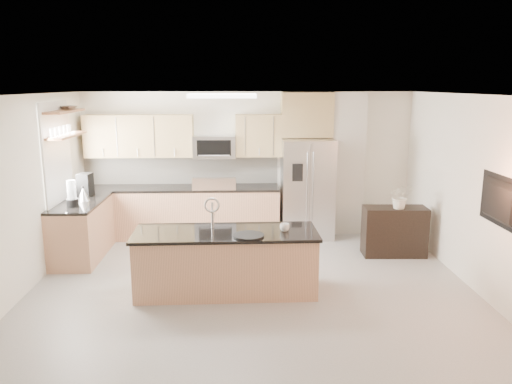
{
  "coord_description": "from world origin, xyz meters",
  "views": [
    {
      "loc": [
        -0.16,
        -5.89,
        2.73
      ],
      "look_at": [
        0.09,
        1.3,
        1.17
      ],
      "focal_mm": 35.0,
      "sensor_mm": 36.0,
      "label": 1
    }
  ],
  "objects_px": {
    "range": "(215,211)",
    "refrigerator": "(307,188)",
    "kettle": "(83,194)",
    "platter": "(249,235)",
    "island": "(226,261)",
    "cup": "(285,227)",
    "credenza": "(394,231)",
    "bowl": "(68,107)",
    "blender": "(72,195)",
    "microwave": "(214,147)",
    "flower_vase": "(401,190)",
    "television": "(496,202)",
    "coffee_maker": "(85,185)"
  },
  "relations": [
    {
      "from": "range",
      "to": "refrigerator",
      "type": "relative_size",
      "value": 0.64
    },
    {
      "from": "range",
      "to": "kettle",
      "type": "xyz_separation_m",
      "value": [
        -2.02,
        -1.04,
        0.55
      ]
    },
    {
      "from": "platter",
      "to": "range",
      "type": "bearing_deg",
      "value": 101.46
    },
    {
      "from": "island",
      "to": "cup",
      "type": "xyz_separation_m",
      "value": [
        0.78,
        -0.02,
        0.47
      ]
    },
    {
      "from": "credenza",
      "to": "platter",
      "type": "bearing_deg",
      "value": -144.46
    },
    {
      "from": "bowl",
      "to": "blender",
      "type": "bearing_deg",
      "value": -75.34
    },
    {
      "from": "microwave",
      "to": "credenza",
      "type": "xyz_separation_m",
      "value": [
        2.94,
        -1.27,
        -1.23
      ]
    },
    {
      "from": "flower_vase",
      "to": "television",
      "type": "relative_size",
      "value": 0.55
    },
    {
      "from": "credenza",
      "to": "platter",
      "type": "relative_size",
      "value": 2.53
    },
    {
      "from": "cup",
      "to": "coffee_maker",
      "type": "height_order",
      "value": "coffee_maker"
    },
    {
      "from": "island",
      "to": "platter",
      "type": "xyz_separation_m",
      "value": [
        0.3,
        -0.23,
        0.43
      ]
    },
    {
      "from": "refrigerator",
      "to": "bowl",
      "type": "relative_size",
      "value": 5.4
    },
    {
      "from": "refrigerator",
      "to": "island",
      "type": "relative_size",
      "value": 0.73
    },
    {
      "from": "credenza",
      "to": "blender",
      "type": "bearing_deg",
      "value": -175.07
    },
    {
      "from": "range",
      "to": "cup",
      "type": "xyz_separation_m",
      "value": [
        1.03,
        -2.53,
        0.42
      ]
    },
    {
      "from": "island",
      "to": "television",
      "type": "distance_m",
      "value": 3.44
    },
    {
      "from": "kettle",
      "to": "refrigerator",
      "type": "bearing_deg",
      "value": 15.02
    },
    {
      "from": "cup",
      "to": "television",
      "type": "relative_size",
      "value": 0.12
    },
    {
      "from": "platter",
      "to": "television",
      "type": "relative_size",
      "value": 0.37
    },
    {
      "from": "microwave",
      "to": "television",
      "type": "xyz_separation_m",
      "value": [
        3.51,
        -3.24,
        -0.28
      ]
    },
    {
      "from": "range",
      "to": "cup",
      "type": "height_order",
      "value": "range"
    },
    {
      "from": "kettle",
      "to": "coffee_maker",
      "type": "relative_size",
      "value": 0.64
    },
    {
      "from": "island",
      "to": "coffee_maker",
      "type": "height_order",
      "value": "coffee_maker"
    },
    {
      "from": "range",
      "to": "flower_vase",
      "type": "bearing_deg",
      "value": -22.29
    },
    {
      "from": "credenza",
      "to": "cup",
      "type": "height_order",
      "value": "cup"
    },
    {
      "from": "microwave",
      "to": "island",
      "type": "bearing_deg",
      "value": -84.45
    },
    {
      "from": "island",
      "to": "blender",
      "type": "distance_m",
      "value": 2.66
    },
    {
      "from": "cup",
      "to": "flower_vase",
      "type": "relative_size",
      "value": 0.22
    },
    {
      "from": "range",
      "to": "flower_vase",
      "type": "height_order",
      "value": "flower_vase"
    },
    {
      "from": "island",
      "to": "flower_vase",
      "type": "relative_size",
      "value": 4.09
    },
    {
      "from": "island",
      "to": "television",
      "type": "height_order",
      "value": "television"
    },
    {
      "from": "range",
      "to": "microwave",
      "type": "bearing_deg",
      "value": 90.0
    },
    {
      "from": "kettle",
      "to": "bowl",
      "type": "xyz_separation_m",
      "value": [
        -0.23,
        0.29,
        1.35
      ]
    },
    {
      "from": "island",
      "to": "television",
      "type": "xyz_separation_m",
      "value": [
        3.25,
        -0.61,
        0.93
      ]
    },
    {
      "from": "microwave",
      "to": "credenza",
      "type": "relative_size",
      "value": 0.76
    },
    {
      "from": "microwave",
      "to": "flower_vase",
      "type": "relative_size",
      "value": 1.28
    },
    {
      "from": "television",
      "to": "blender",
      "type": "bearing_deg",
      "value": 73.03
    },
    {
      "from": "range",
      "to": "kettle",
      "type": "relative_size",
      "value": 4.71
    },
    {
      "from": "microwave",
      "to": "cup",
      "type": "distance_m",
      "value": 2.94
    },
    {
      "from": "flower_vase",
      "to": "television",
      "type": "distance_m",
      "value": 1.99
    },
    {
      "from": "coffee_maker",
      "to": "bowl",
      "type": "xyz_separation_m",
      "value": [
        -0.16,
        -0.07,
        1.28
      ]
    },
    {
      "from": "refrigerator",
      "to": "platter",
      "type": "bearing_deg",
      "value": -112.3
    },
    {
      "from": "credenza",
      "to": "bowl",
      "type": "height_order",
      "value": "bowl"
    },
    {
      "from": "island",
      "to": "kettle",
      "type": "xyz_separation_m",
      "value": [
        -2.28,
        1.47,
        0.61
      ]
    },
    {
      "from": "microwave",
      "to": "island",
      "type": "relative_size",
      "value": 0.31
    },
    {
      "from": "bowl",
      "to": "television",
      "type": "height_order",
      "value": "bowl"
    },
    {
      "from": "island",
      "to": "cup",
      "type": "distance_m",
      "value": 0.91
    },
    {
      "from": "coffee_maker",
      "to": "bowl",
      "type": "relative_size",
      "value": 1.14
    },
    {
      "from": "kettle",
      "to": "television",
      "type": "distance_m",
      "value": 5.92
    },
    {
      "from": "platter",
      "to": "kettle",
      "type": "distance_m",
      "value": 3.1
    }
  ]
}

